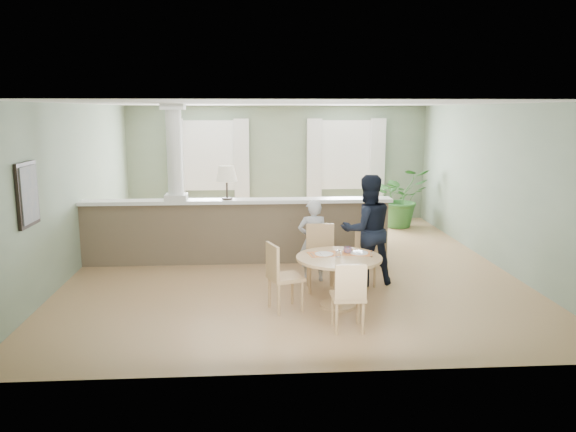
{
  "coord_description": "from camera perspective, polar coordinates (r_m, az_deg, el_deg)",
  "views": [
    {
      "loc": [
        -0.65,
        -9.22,
        2.6
      ],
      "look_at": [
        -0.1,
        -1.0,
        1.04
      ],
      "focal_mm": 35.0,
      "sensor_mm": 36.0,
      "label": 1
    }
  ],
  "objects": [
    {
      "name": "chair_near",
      "position": [
        6.7,
        6.22,
        -7.86
      ],
      "size": [
        0.39,
        0.39,
        0.86
      ],
      "rotation": [
        0.0,
        0.0,
        3.13
      ],
      "color": "tan",
      "rests_on": "ground"
    },
    {
      "name": "man_person",
      "position": [
        8.48,
        8.04,
        -1.41
      ],
      "size": [
        0.91,
        0.76,
        1.66
      ],
      "primitive_type": "imported",
      "rotation": [
        0.0,
        0.0,
        3.32
      ],
      "color": "black",
      "rests_on": "ground"
    },
    {
      "name": "houseplant",
      "position": [
        12.83,
        11.33,
        1.86
      ],
      "size": [
        1.39,
        1.26,
        1.33
      ],
      "primitive_type": "imported",
      "rotation": [
        0.0,
        0.0,
        0.21
      ],
      "color": "#2D6327",
      "rests_on": "ground"
    },
    {
      "name": "ground",
      "position": [
        9.6,
        0.18,
        -4.98
      ],
      "size": [
        8.0,
        8.0,
        0.0
      ],
      "primitive_type": "plane",
      "color": "#A88258",
      "rests_on": "ground"
    },
    {
      "name": "chair_far_boy",
      "position": [
        8.24,
        3.33,
        -3.87
      ],
      "size": [
        0.45,
        0.45,
        0.95
      ],
      "rotation": [
        0.0,
        0.0,
        -0.04
      ],
      "color": "tan",
      "rests_on": "ground"
    },
    {
      "name": "dining_table",
      "position": [
        7.52,
        5.21,
        -5.14
      ],
      "size": [
        1.14,
        1.14,
        0.78
      ],
      "rotation": [
        0.0,
        0.0,
        0.16
      ],
      "color": "tan",
      "rests_on": "ground"
    },
    {
      "name": "chair_side",
      "position": [
        7.35,
        -0.76,
        -5.88
      ],
      "size": [
        0.52,
        0.52,
        0.9
      ],
      "rotation": [
        0.0,
        0.0,
        1.91
      ],
      "color": "tan",
      "rests_on": "ground"
    },
    {
      "name": "chair_far_man",
      "position": [
        8.37,
        7.62,
        -4.06
      ],
      "size": [
        0.55,
        0.55,
        0.86
      ],
      "rotation": [
        0.0,
        0.0,
        -0.66
      ],
      "color": "tan",
      "rests_on": "ground"
    },
    {
      "name": "room_shell",
      "position": [
        9.9,
        -0.24,
        6.17
      ],
      "size": [
        7.02,
        8.02,
        2.71
      ],
      "color": "gray",
      "rests_on": "ground"
    },
    {
      "name": "child_person",
      "position": [
        8.59,
        2.55,
        -2.51
      ],
      "size": [
        0.47,
        0.32,
        1.27
      ],
      "primitive_type": "imported",
      "rotation": [
        0.0,
        0.0,
        3.17
      ],
      "color": "#ABABB0",
      "rests_on": "ground"
    },
    {
      "name": "sofa",
      "position": [
        10.95,
        1.76,
        -0.85
      ],
      "size": [
        2.89,
        1.48,
        0.81
      ],
      "primitive_type": "imported",
      "rotation": [
        0.0,
        0.0,
        -0.15
      ],
      "color": "brown",
      "rests_on": "ground"
    },
    {
      "name": "pony_wall",
      "position": [
        9.61,
        -5.77,
        -0.68
      ],
      "size": [
        5.32,
        0.38,
        2.7
      ],
      "color": "brown",
      "rests_on": "ground"
    }
  ]
}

